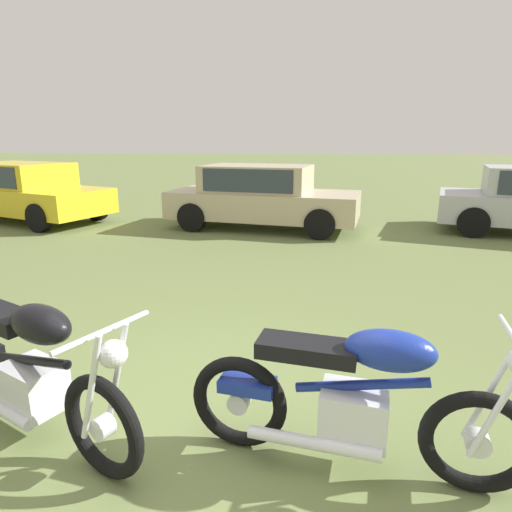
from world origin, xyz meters
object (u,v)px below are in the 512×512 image
(motorcycle_black, at_px, (32,371))
(motorcycle_blue, at_px, (355,399))
(car_beige, at_px, (261,194))
(car_yellow, at_px, (22,189))

(motorcycle_black, xyz_separation_m, motorcycle_blue, (2.13, -0.06, -0.01))
(motorcycle_black, bearing_deg, car_beige, 110.03)
(motorcycle_black, bearing_deg, car_yellow, 149.89)
(car_yellow, relative_size, car_beige, 1.08)
(motorcycle_blue, relative_size, car_beige, 0.46)
(car_yellow, xyz_separation_m, car_beige, (6.05, -0.31, -0.00))
(car_beige, bearing_deg, motorcycle_blue, -69.91)
(car_beige, bearing_deg, motorcycle_black, -85.94)
(motorcycle_blue, bearing_deg, car_beige, 109.82)
(motorcycle_black, relative_size, car_yellow, 0.40)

